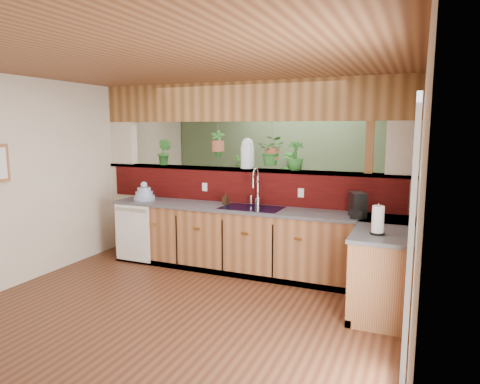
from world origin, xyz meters
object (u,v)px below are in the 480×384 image
at_px(dish_stack, 144,194).
at_px(shelving_console, 262,205).
at_px(faucet, 256,186).
at_px(coffee_maker, 358,206).
at_px(paper_towel, 378,220).
at_px(soap_dispenser, 226,199).
at_px(glass_jar, 247,153).

distance_m(dish_stack, shelving_console, 2.57).
xyz_separation_m(faucet, coffee_maker, (1.38, -0.22, -0.15)).
bearing_deg(paper_towel, dish_stack, 166.59).
relative_size(soap_dispenser, glass_jar, 0.39).
height_order(glass_jar, shelving_console, glass_jar).
bearing_deg(soap_dispenser, dish_stack, -175.04).
height_order(dish_stack, shelving_console, dish_stack).
bearing_deg(faucet, soap_dispenser, -170.34).
relative_size(coffee_maker, glass_jar, 0.70).
bearing_deg(shelving_console, coffee_maker, -54.64).
height_order(soap_dispenser, coffee_maker, coffee_maker).
xyz_separation_m(faucet, shelving_console, (-0.68, 2.13, -0.68)).
bearing_deg(soap_dispenser, shelving_console, 96.70).
distance_m(faucet, shelving_console, 2.33).
distance_m(coffee_maker, paper_towel, 0.83).
bearing_deg(coffee_maker, glass_jar, 142.20).
xyz_separation_m(dish_stack, soap_dispenser, (1.28, 0.11, -0.00)).
xyz_separation_m(paper_towel, glass_jar, (-1.90, 1.22, 0.56)).
xyz_separation_m(faucet, dish_stack, (-1.71, -0.18, -0.20)).
xyz_separation_m(faucet, soap_dispenser, (-0.42, -0.07, -0.20)).
bearing_deg(glass_jar, faucet, -45.57).
height_order(faucet, soap_dispenser, faucet).
height_order(coffee_maker, shelving_console, coffee_maker).
relative_size(faucet, coffee_maker, 1.76).
xyz_separation_m(coffee_maker, glass_jar, (-1.60, 0.45, 0.57)).
distance_m(faucet, soap_dispenser, 0.47).
relative_size(paper_towel, glass_jar, 0.73).
relative_size(dish_stack, glass_jar, 0.73).
xyz_separation_m(faucet, glass_jar, (-0.22, 0.23, 0.42)).
height_order(dish_stack, soap_dispenser, dish_stack).
xyz_separation_m(coffee_maker, shelving_console, (-2.06, 2.35, -0.54)).
height_order(coffee_maker, paper_towel, paper_towel).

